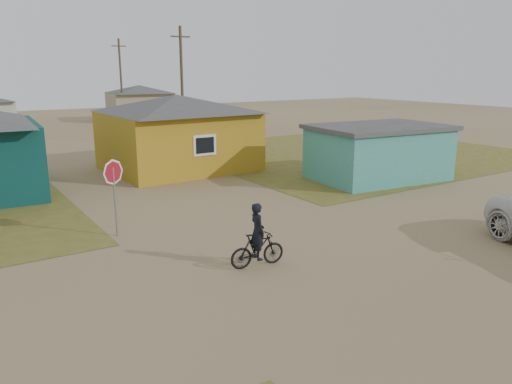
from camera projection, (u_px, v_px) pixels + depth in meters
ground at (307, 260)px, 13.88m from camera, size 120.00×120.00×0.00m
grass_ne at (351, 152)px, 31.87m from camera, size 20.00×18.00×0.00m
house_yellow at (178, 131)px, 26.13m from camera, size 7.72×6.76×3.90m
shed_turquoise at (378, 152)px, 23.88m from camera, size 6.71×4.93×2.60m
house_beige_east at (140, 102)px, 51.31m from camera, size 6.95×6.05×3.60m
utility_pole_near at (182, 85)px, 34.25m from camera, size 1.40×0.20×8.00m
utility_pole_far at (121, 80)px, 47.81m from camera, size 1.40×0.20×8.00m
stop_sign at (114, 180)px, 15.47m from camera, size 0.81×0.10×2.48m
cyclist at (257, 244)px, 13.29m from camera, size 1.60×0.64×1.76m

